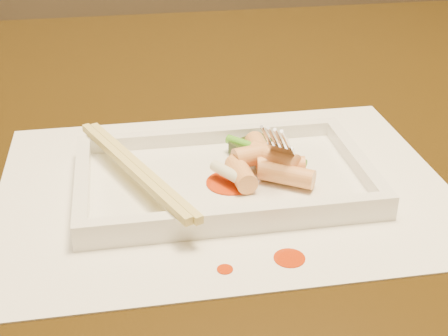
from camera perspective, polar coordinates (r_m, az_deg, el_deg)
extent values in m
cube|color=black|center=(0.70, -5.13, 2.83)|extent=(1.40, 0.90, 0.04)
cube|color=white|center=(0.56, 0.00, -1.67)|extent=(0.40, 0.30, 0.00)
cylinder|color=#BD2D05|center=(0.47, 6.00, -8.19)|extent=(0.02, 0.02, 0.00)
cylinder|color=#BD2D05|center=(0.46, 0.09, -9.24)|extent=(0.01, 0.01, 0.00)
cube|color=white|center=(0.56, 0.00, -1.25)|extent=(0.26, 0.16, 0.01)
cube|color=white|center=(0.62, -1.17, 3.01)|extent=(0.26, 0.01, 0.01)
cube|color=white|center=(0.49, 1.47, -4.40)|extent=(0.26, 0.01, 0.01)
cube|color=white|center=(0.55, -12.83, -1.33)|extent=(0.01, 0.14, 0.01)
cube|color=white|center=(0.59, 12.03, 0.74)|extent=(0.01, 0.14, 0.01)
cube|color=black|center=(0.60, 2.67, 1.90)|extent=(0.05, 0.04, 0.01)
cylinder|color=#EAEACC|center=(0.54, 0.46, -0.50)|extent=(0.03, 0.04, 0.01)
cylinder|color=#3C9417|center=(0.58, 3.78, 1.55)|extent=(0.07, 0.07, 0.01)
cube|color=#D9C56C|center=(0.54, -8.55, -0.02)|extent=(0.09, 0.19, 0.01)
cube|color=#D9C56C|center=(0.54, -7.71, 0.05)|extent=(0.09, 0.19, 0.01)
cylinder|color=#BD2D05|center=(0.55, 0.60, -1.34)|extent=(0.04, 0.04, 0.00)
cylinder|color=#F5BC72|center=(0.54, 1.56, -0.52)|extent=(0.02, 0.04, 0.02)
cylinder|color=#F5BC72|center=(0.54, 5.76, -0.63)|extent=(0.05, 0.04, 0.02)
cylinder|color=#F5BC72|center=(0.56, 4.59, 0.94)|extent=(0.04, 0.05, 0.02)
cylinder|color=#F5BC72|center=(0.56, 5.22, 0.24)|extent=(0.04, 0.02, 0.02)
cylinder|color=#F5BC72|center=(0.58, 3.32, 1.46)|extent=(0.02, 0.05, 0.02)
cylinder|color=#F5BC72|center=(0.56, 3.02, 1.21)|extent=(0.05, 0.03, 0.02)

